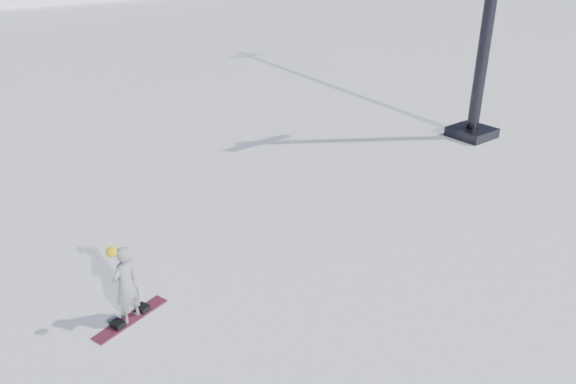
% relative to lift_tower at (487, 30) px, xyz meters
% --- Properties ---
extents(ground, '(420.00, 420.00, 0.00)m').
position_rel_lift_tower_xyz_m(ground, '(-14.21, -2.56, -3.45)').
color(ground, white).
rests_on(ground, ground).
extents(lift_tower, '(2.34, 1.30, 8.48)m').
position_rel_lift_tower_xyz_m(lift_tower, '(0.00, 0.00, 0.00)').
color(lift_tower, black).
rests_on(lift_tower, ground).
extents(snowboarder_woman, '(0.63, 0.54, 1.61)m').
position_rel_lift_tower_xyz_m(snowboarder_woman, '(-13.00, -1.91, -2.70)').
color(snowboarder_woman, '#A5A5AA').
rests_on(snowboarder_woman, ground).
extents(snowboard_woman, '(1.52, 0.68, 0.03)m').
position_rel_lift_tower_xyz_m(snowboard_woman, '(-12.99, -1.90, -3.44)').
color(snowboard_woman, maroon).
rests_on(snowboard_woman, ground).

